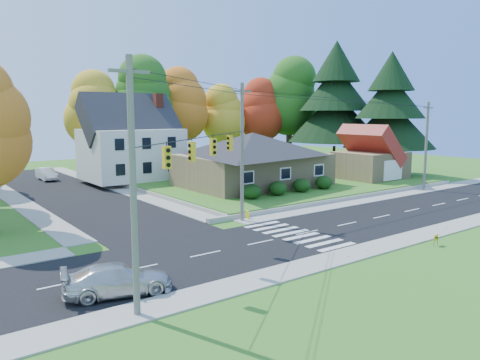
{
  "coord_description": "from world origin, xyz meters",
  "views": [
    {
      "loc": [
        -21.69,
        -21.56,
        7.9
      ],
      "look_at": [
        0.4,
        8.0,
        2.58
      ],
      "focal_mm": 35.0,
      "sensor_mm": 36.0,
      "label": 1
    }
  ],
  "objects_px": {
    "ranch_house": "(253,158)",
    "fire_hydrant": "(248,215)",
    "silver_sedan": "(118,279)",
    "white_car": "(47,174)"
  },
  "relations": [
    {
      "from": "silver_sedan",
      "to": "white_car",
      "type": "distance_m",
      "value": 39.24
    },
    {
      "from": "silver_sedan",
      "to": "fire_hydrant",
      "type": "bearing_deg",
      "value": -43.97
    },
    {
      "from": "silver_sedan",
      "to": "fire_hydrant",
      "type": "height_order",
      "value": "silver_sedan"
    },
    {
      "from": "ranch_house",
      "to": "fire_hydrant",
      "type": "distance_m",
      "value": 14.05
    },
    {
      "from": "white_car",
      "to": "fire_hydrant",
      "type": "bearing_deg",
      "value": -78.85
    },
    {
      "from": "fire_hydrant",
      "to": "silver_sedan",
      "type": "bearing_deg",
      "value": -148.75
    },
    {
      "from": "silver_sedan",
      "to": "white_car",
      "type": "relative_size",
      "value": 1.07
    },
    {
      "from": "white_car",
      "to": "ranch_house",
      "type": "bearing_deg",
      "value": -53.35
    },
    {
      "from": "ranch_house",
      "to": "white_car",
      "type": "relative_size",
      "value": 3.33
    },
    {
      "from": "ranch_house",
      "to": "fire_hydrant",
      "type": "xyz_separation_m",
      "value": [
        -8.8,
        -10.55,
        -2.94
      ]
    }
  ]
}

